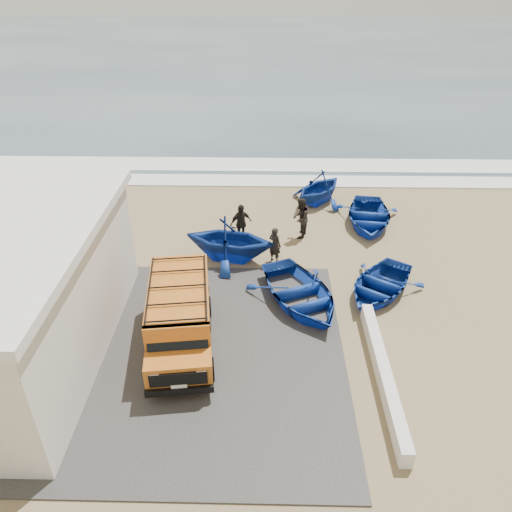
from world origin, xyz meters
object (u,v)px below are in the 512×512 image
object	(u,v)px
parapet	(383,373)
boat_near_right	(379,285)
fisherman_middle	(300,218)
boat_far_left	(319,187)
boat_near_left	(300,293)
boat_mid_left	(229,239)
boat_mid_right	(368,216)
fisherman_back	(241,223)
van	(180,315)
fisherman_front	(275,245)

from	to	relation	value
parapet	boat_near_right	world-z (taller)	boat_near_right
fisherman_middle	boat_far_left	bearing A→B (deg)	177.87
boat_near_left	boat_mid_left	size ratio (longest dim) A/B	1.19
boat_mid_right	boat_far_left	xyz separation A→B (m)	(-2.12, 2.33, 0.42)
boat_mid_right	fisherman_back	world-z (taller)	fisherman_back
boat_far_left	fisherman_middle	bearing A→B (deg)	-67.01
boat_mid_right	van	bearing A→B (deg)	-124.02
van	boat_mid_right	world-z (taller)	van
boat_far_left	fisherman_back	bearing A→B (deg)	-92.08
boat_far_left	fisherman_front	bearing A→B (deg)	-71.24
fisherman_front	fisherman_back	bearing A→B (deg)	-11.38
boat_mid_left	fisherman_middle	bearing A→B (deg)	-44.56
van	fisherman_middle	xyz separation A→B (m)	(4.19, 7.17, -0.20)
parapet	boat_near_left	bearing A→B (deg)	121.06
boat_far_left	boat_near_left	bearing A→B (deg)	-58.78
boat_near_left	boat_mid_left	world-z (taller)	boat_mid_left
boat_far_left	fisherman_front	size ratio (longest dim) A/B	2.07
boat_mid_right	boat_near_left	bearing A→B (deg)	-112.03
parapet	boat_mid_right	world-z (taller)	boat_mid_right
boat_mid_right	fisherman_back	size ratio (longest dim) A/B	2.35
parapet	boat_near_left	size ratio (longest dim) A/B	1.39
boat_near_left	boat_far_left	size ratio (longest dim) A/B	1.34
boat_far_left	boat_mid_left	bearing A→B (deg)	-85.98
van	boat_near_right	distance (m)	7.51
boat_near_right	van	bearing A→B (deg)	-122.34
van	boat_near_right	size ratio (longest dim) A/B	1.37
boat_near_left	boat_mid_right	xyz separation A→B (m)	(3.51, 6.21, -0.02)
parapet	van	world-z (taller)	van
boat_near_left	fisherman_back	world-z (taller)	fisherman_back
parapet	fisherman_middle	size ratio (longest dim) A/B	3.26
boat_mid_left	boat_near_left	bearing A→B (deg)	-126.07
van	boat_mid_left	size ratio (longest dim) A/B	1.39
boat_near_right	boat_mid_left	xyz separation A→B (m)	(-5.68, 2.29, 0.57)
boat_near_right	boat_far_left	size ratio (longest dim) A/B	1.15
van	fisherman_middle	distance (m)	8.31
van	fisherman_back	xyz separation A→B (m)	(1.60, 6.69, -0.24)
fisherman_middle	fisherman_back	xyz separation A→B (m)	(-2.59, -0.48, -0.04)
boat_mid_left	fisherman_front	distance (m)	1.85
boat_mid_left	boat_far_left	bearing A→B (deg)	-24.69
boat_far_left	fisherman_middle	size ratio (longest dim) A/B	1.75
van	fisherman_front	bearing A→B (deg)	51.51
parapet	van	size ratio (longest dim) A/B	1.19
boat_near_left	boat_near_right	world-z (taller)	boat_near_left
boat_mid_left	fisherman_middle	size ratio (longest dim) A/B	1.97
boat_mid_right	boat_far_left	bearing A→B (deg)	139.66
boat_near_left	fisherman_middle	size ratio (longest dim) A/B	2.34
boat_near_right	fisherman_middle	size ratio (longest dim) A/B	2.01
boat_near_left	fisherman_front	distance (m)	3.01
boat_near_right	boat_far_left	world-z (taller)	boat_far_left
fisherman_middle	boat_near_left	bearing A→B (deg)	12.27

